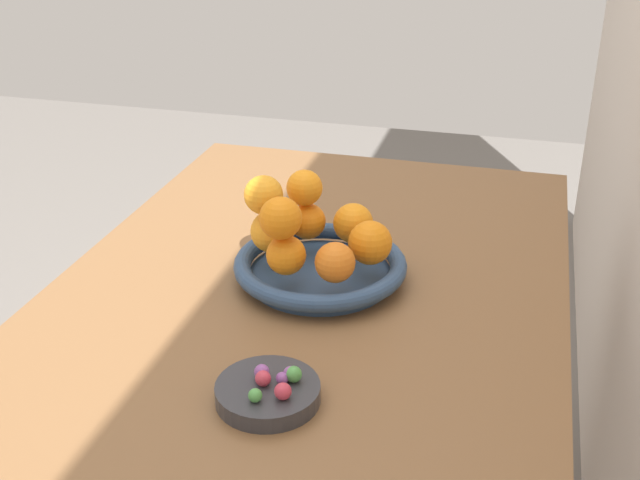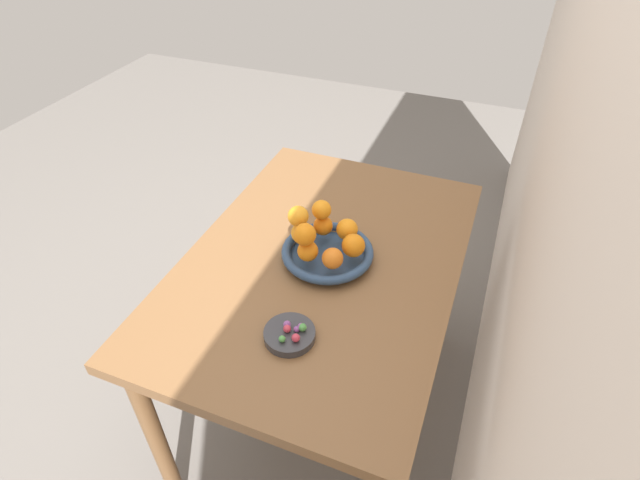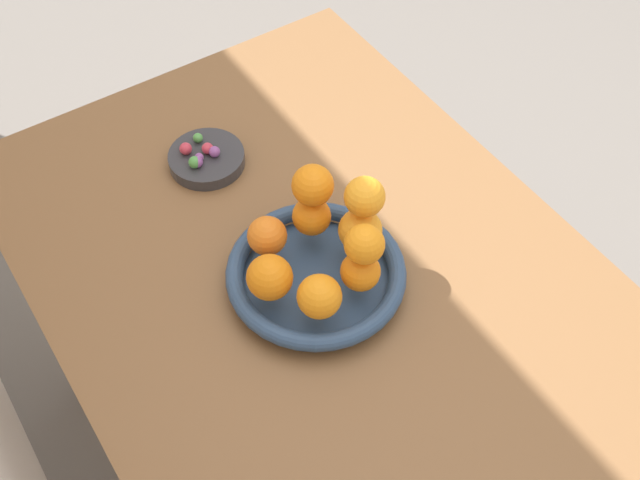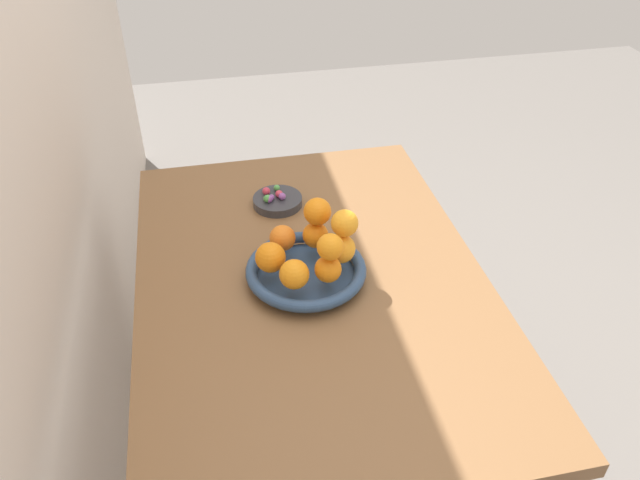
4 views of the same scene
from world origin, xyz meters
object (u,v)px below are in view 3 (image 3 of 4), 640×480
at_px(fruit_bowl, 315,274).
at_px(orange_7, 365,197).
at_px(candy_dish, 207,159).
at_px(orange_3, 360,271).
at_px(candy_ball_3, 197,162).
at_px(orange_4, 359,229).
at_px(orange_6, 364,244).
at_px(orange_2, 319,296).
at_px(orange_0, 267,236).
at_px(dining_table, 323,312).
at_px(candy_ball_6, 186,149).
at_px(orange_5, 312,216).
at_px(candy_ball_4, 207,148).
at_px(candy_ball_1, 199,158).
at_px(candy_ball_5, 195,162).
at_px(candy_ball_2, 214,152).
at_px(orange_8, 313,185).
at_px(orange_1, 270,277).
at_px(candy_ball_0, 198,138).

height_order(fruit_bowl, orange_7, orange_7).
xyz_separation_m(candy_dish, orange_3, (-0.36, -0.05, 0.06)).
height_order(candy_dish, orange_7, orange_7).
height_order(fruit_bowl, candy_ball_3, same).
height_order(orange_4, orange_6, orange_6).
bearing_deg(orange_2, orange_0, 1.70).
bearing_deg(dining_table, candy_ball_3, 10.54).
bearing_deg(candy_ball_3, candy_ball_6, 2.65).
bearing_deg(orange_0, orange_5, -93.23).
relative_size(fruit_bowl, orange_0, 4.52).
bearing_deg(candy_ball_4, candy_ball_1, 113.61).
bearing_deg(fruit_bowl, candy_ball_4, 2.34).
distance_m(dining_table, candy_ball_5, 0.32).
bearing_deg(orange_2, dining_table, -37.31).
height_order(fruit_bowl, orange_6, orange_6).
height_order(orange_2, candy_ball_1, orange_2).
relative_size(fruit_bowl, candy_ball_3, 14.23).
bearing_deg(dining_table, candy_ball_4, 4.66).
bearing_deg(candy_ball_1, candy_ball_3, 138.77).
bearing_deg(candy_ball_2, orange_8, -168.52).
xyz_separation_m(orange_1, candy_ball_3, (0.29, -0.03, -0.04)).
relative_size(dining_table, orange_2, 17.63).
xyz_separation_m(orange_3, candy_ball_6, (0.38, 0.08, -0.04)).
bearing_deg(candy_ball_3, orange_0, -179.66).
xyz_separation_m(orange_1, orange_6, (-0.06, -0.12, 0.05)).
height_order(dining_table, candy_ball_3, candy_ball_3).
xyz_separation_m(orange_1, orange_3, (-0.06, -0.11, -0.00)).
distance_m(orange_1, orange_8, 0.14).
bearing_deg(candy_ball_1, orange_7, -157.88).
bearing_deg(candy_ball_4, fruit_bowl, -177.66).
height_order(orange_3, candy_ball_2, orange_3).
relative_size(candy_dish, candy_ball_2, 6.79).
xyz_separation_m(orange_4, candy_ball_6, (0.32, 0.12, -0.04)).
distance_m(candy_dish, candy_ball_5, 0.04).
relative_size(orange_7, candy_ball_4, 3.05).
bearing_deg(candy_ball_3, candy_ball_4, -57.66).
bearing_deg(fruit_bowl, orange_1, 91.17).
xyz_separation_m(orange_2, candy_ball_0, (0.40, -0.02, -0.04)).
bearing_deg(orange_7, candy_dish, 18.93).
distance_m(candy_ball_0, candy_ball_6, 0.03).
xyz_separation_m(dining_table, candy_dish, (0.30, 0.03, 0.10)).
height_order(orange_2, candy_ball_0, orange_2).
xyz_separation_m(fruit_bowl, orange_3, (-0.06, -0.04, 0.05)).
height_order(orange_3, orange_5, same).
distance_m(orange_2, candy_ball_1, 0.36).
height_order(dining_table, candy_ball_5, candy_ball_5).
xyz_separation_m(orange_3, candy_ball_5, (0.35, 0.08, -0.04)).
xyz_separation_m(orange_2, orange_6, (0.01, -0.08, 0.05)).
xyz_separation_m(candy_ball_2, candy_ball_3, (-0.01, 0.03, -0.00)).
xyz_separation_m(orange_2, candy_ball_2, (0.36, -0.03, -0.04)).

